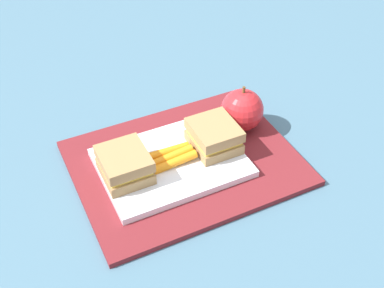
{
  "coord_description": "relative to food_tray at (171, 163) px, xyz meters",
  "views": [
    {
      "loc": [
        -0.25,
        -0.54,
        0.57
      ],
      "look_at": [
        0.01,
        0.0,
        0.04
      ],
      "focal_mm": 46.48,
      "sensor_mm": 36.0,
      "label": 1
    }
  ],
  "objects": [
    {
      "name": "sandwich_half_right",
      "position": [
        0.08,
        0.0,
        0.03
      ],
      "size": [
        0.07,
        0.08,
        0.04
      ],
      "color": "#9E7A4C",
      "rests_on": "food_tray"
    },
    {
      "name": "food_tray",
      "position": [
        0.0,
        0.0,
        0.0
      ],
      "size": [
        0.23,
        0.17,
        0.01
      ],
      "primitive_type": "cube",
      "color": "white",
      "rests_on": "lunchbag_mat"
    },
    {
      "name": "ground_plane",
      "position": [
        0.03,
        0.0,
        -0.02
      ],
      "size": [
        2.4,
        2.4,
        0.0
      ],
      "primitive_type": "plane",
      "color": "#42667A"
    },
    {
      "name": "carrot_sticks_bundle",
      "position": [
        -0.0,
        -0.0,
        0.01
      ],
      "size": [
        0.08,
        0.04,
        0.02
      ],
      "color": "orange",
      "rests_on": "food_tray"
    },
    {
      "name": "lunchbag_mat",
      "position": [
        0.03,
        0.0,
        -0.01
      ],
      "size": [
        0.36,
        0.28,
        0.01
      ],
      "primitive_type": "cube",
      "color": "maroon",
      "rests_on": "ground_plane"
    },
    {
      "name": "sandwich_half_left",
      "position": [
        -0.08,
        0.0,
        0.03
      ],
      "size": [
        0.07,
        0.08,
        0.04
      ],
      "color": "#9E7A4C",
      "rests_on": "food_tray"
    },
    {
      "name": "apple",
      "position": [
        0.15,
        0.04,
        0.03
      ],
      "size": [
        0.07,
        0.07,
        0.09
      ],
      "color": "red",
      "rests_on": "lunchbag_mat"
    }
  ]
}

